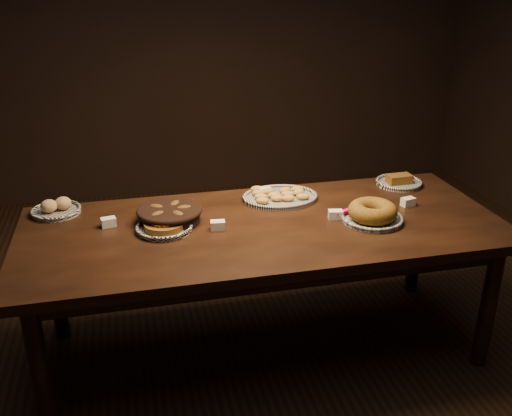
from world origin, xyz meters
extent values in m
plane|color=black|center=(0.00, 0.00, 0.00)|extent=(5.00, 5.00, 0.00)
cube|color=black|center=(0.00, 0.00, 0.72)|extent=(2.40, 1.00, 0.05)
cylinder|color=black|center=(-1.08, -0.38, 0.35)|extent=(0.08, 0.08, 0.70)
cylinder|color=black|center=(1.08, -0.38, 0.35)|extent=(0.08, 0.08, 0.70)
cylinder|color=black|center=(-1.08, 0.38, 0.35)|extent=(0.08, 0.08, 0.70)
cylinder|color=black|center=(1.08, 0.38, 0.35)|extent=(0.08, 0.08, 0.70)
torus|color=white|center=(-0.49, 0.04, 0.77)|extent=(0.28, 0.28, 0.02)
cylinder|color=#4C280F|center=(-0.49, 0.04, 0.78)|extent=(0.21, 0.21, 0.03)
cube|color=#5E2910|center=(-0.44, 0.05, 0.80)|extent=(0.02, 0.07, 0.01)
cube|color=#5E2910|center=(-0.45, 0.08, 0.80)|extent=(0.06, 0.07, 0.01)
cube|color=#5E2910|center=(-0.48, 0.09, 0.80)|extent=(0.07, 0.04, 0.01)
cube|color=#5E2910|center=(-0.51, 0.09, 0.80)|extent=(0.07, 0.04, 0.01)
cube|color=#5E2910|center=(-0.54, 0.07, 0.80)|extent=(0.05, 0.07, 0.01)
cube|color=#5E2910|center=(-0.54, 0.04, 0.80)|extent=(0.02, 0.07, 0.01)
cube|color=#5E2910|center=(-0.53, 0.01, 0.80)|extent=(0.06, 0.07, 0.01)
cube|color=#5E2910|center=(-0.50, -0.01, 0.80)|extent=(0.07, 0.04, 0.01)
cube|color=#5E2910|center=(-0.47, -0.01, 0.80)|extent=(0.07, 0.04, 0.01)
cube|color=#5E2910|center=(-0.44, 0.01, 0.80)|extent=(0.05, 0.07, 0.01)
cube|color=#EB0B80|center=(-0.51, 0.17, 0.78)|extent=(0.12, 0.04, 0.02)
cube|color=silver|center=(-0.38, 0.19, 0.78)|extent=(0.15, 0.05, 0.00)
torus|color=black|center=(0.16, 0.30, 0.77)|extent=(0.34, 0.34, 0.02)
ellipsoid|color=#AD7532|center=(0.05, 0.23, 0.78)|extent=(0.08, 0.06, 0.03)
ellipsoid|color=#AD7532|center=(0.14, 0.25, 0.78)|extent=(0.07, 0.05, 0.03)
ellipsoid|color=#AD7532|center=(0.19, 0.24, 0.78)|extent=(0.08, 0.06, 0.03)
ellipsoid|color=#AD7532|center=(0.28, 0.24, 0.78)|extent=(0.08, 0.06, 0.03)
ellipsoid|color=#AD7532|center=(0.06, 0.29, 0.78)|extent=(0.08, 0.06, 0.03)
ellipsoid|color=#AD7532|center=(0.13, 0.30, 0.78)|extent=(0.07, 0.05, 0.03)
ellipsoid|color=#AD7532|center=(0.21, 0.29, 0.78)|extent=(0.08, 0.06, 0.03)
ellipsoid|color=#AD7532|center=(0.27, 0.30, 0.78)|extent=(0.08, 0.06, 0.03)
ellipsoid|color=#AD7532|center=(0.05, 0.35, 0.78)|extent=(0.07, 0.05, 0.03)
ellipsoid|color=#AD7532|center=(0.11, 0.36, 0.78)|extent=(0.08, 0.06, 0.03)
ellipsoid|color=#AD7532|center=(0.21, 0.35, 0.78)|extent=(0.08, 0.06, 0.03)
ellipsoid|color=#AD7532|center=(0.28, 0.35, 0.78)|extent=(0.07, 0.05, 0.03)
ellipsoid|color=#AD7532|center=(0.06, 0.41, 0.78)|extent=(0.07, 0.05, 0.03)
torus|color=black|center=(0.54, -0.09, 0.77)|extent=(0.31, 0.31, 0.02)
torus|color=olive|center=(0.54, -0.09, 0.80)|extent=(0.32, 0.32, 0.09)
cube|color=#EB0B80|center=(0.42, -0.01, 0.78)|extent=(0.12, 0.07, 0.02)
cube|color=silver|center=(0.54, 0.04, 0.78)|extent=(0.15, 0.09, 0.00)
cylinder|color=black|center=(-0.45, 0.13, 0.79)|extent=(0.34, 0.34, 0.08)
torus|color=black|center=(-0.45, 0.13, 0.81)|extent=(0.33, 0.33, 0.03)
ellipsoid|color=#341D0A|center=(-0.38, 0.14, 0.81)|extent=(0.10, 0.06, 0.05)
ellipsoid|color=#341D0A|center=(-0.42, 0.20, 0.81)|extent=(0.09, 0.11, 0.05)
ellipsoid|color=#341D0A|center=(-0.51, 0.18, 0.81)|extent=(0.11, 0.10, 0.05)
ellipsoid|color=#341D0A|center=(-0.51, 0.09, 0.81)|extent=(0.11, 0.10, 0.05)
ellipsoid|color=#341D0A|center=(-0.42, 0.07, 0.81)|extent=(0.09, 0.11, 0.05)
torus|color=white|center=(-1.02, 0.38, 0.77)|extent=(0.26, 0.26, 0.02)
ellipsoid|color=tan|center=(-1.05, 0.37, 0.80)|extent=(0.09, 0.09, 0.07)
ellipsoid|color=tan|center=(-0.98, 0.40, 0.80)|extent=(0.09, 0.09, 0.07)
torus|color=black|center=(0.91, 0.36, 0.77)|extent=(0.27, 0.27, 0.02)
cube|color=#4C280F|center=(0.91, 0.36, 0.79)|extent=(0.14, 0.09, 0.05)
cube|color=white|center=(-0.24, -0.01, 0.77)|extent=(0.08, 0.05, 0.04)
cube|color=white|center=(0.10, 0.38, 0.77)|extent=(0.07, 0.05, 0.04)
cube|color=white|center=(0.37, -0.02, 0.77)|extent=(0.08, 0.06, 0.04)
cube|color=white|center=(-0.75, 0.15, 0.77)|extent=(0.08, 0.06, 0.04)
cube|color=white|center=(0.81, 0.05, 0.77)|extent=(0.08, 0.06, 0.04)
camera|label=1|loc=(-0.63, -2.50, 1.94)|focal=40.00mm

